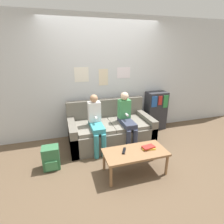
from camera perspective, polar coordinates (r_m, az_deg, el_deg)
The scene contains 10 objects.
ground_plane at distance 3.43m, azimuth 2.17°, elevation -14.05°, with size 10.00×10.00×0.00m, color brown.
wall_back at distance 3.97m, azimuth -2.93°, elevation 10.92°, with size 8.00×0.06×2.60m.
couch at distance 3.77m, azimuth -0.64°, elevation -5.80°, with size 1.73×0.91×0.87m.
coffee_table at distance 2.88m, azimuth 7.57°, elevation -13.36°, with size 1.01×0.49×0.39m.
person_left at distance 3.37m, azimuth -5.22°, elevation -3.11°, with size 0.24×0.61×1.10m.
person_right at distance 3.54m, azimuth 4.76°, elevation -1.81°, with size 0.24×0.61×1.11m.
tv_remote at distance 2.83m, azimuth 3.96°, elevation -12.52°, with size 0.12×0.17×0.02m.
book_stack at distance 2.95m, azimuth 11.80°, elevation -11.27°, with size 0.22×0.15×0.04m.
bookshelf at distance 4.47m, azimuth 14.06°, elevation 0.47°, with size 0.49×0.32×0.94m.
backpack at distance 3.19m, azimuth -19.25°, elevation -13.95°, with size 0.27×0.25×0.40m.
Camera 1 is at (-0.95, -2.69, 1.91)m, focal length 28.00 mm.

